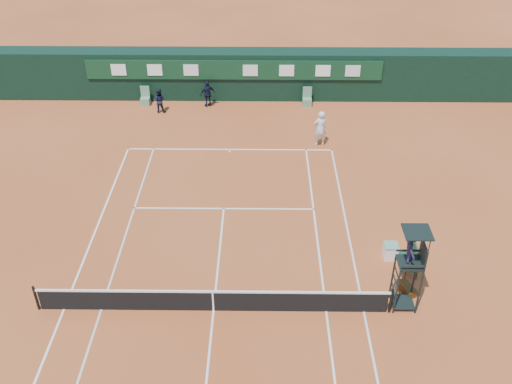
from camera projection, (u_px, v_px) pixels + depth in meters
ground at (214, 310)px, 20.82m from camera, size 90.00×90.00×0.00m
court_lines at (214, 310)px, 20.81m from camera, size 11.05×23.85×0.01m
tennis_net at (213, 300)px, 20.53m from camera, size 12.90×0.10×1.10m
back_wall at (235, 74)px, 35.54m from camera, size 40.00×1.65×3.00m
linesman_chair_left at (145, 100)px, 35.21m from camera, size 0.55×0.50×1.15m
linesman_chair_right at (307, 101)px, 35.11m from camera, size 0.55×0.50×1.15m
umpire_chair at (411, 254)px, 19.68m from camera, size 0.96×0.95×3.42m
player_bench at (412, 259)px, 22.31m from camera, size 0.56×1.20×1.10m
tennis_bag at (407, 289)px, 21.54m from camera, size 0.66×0.91×0.31m
cooler at (390, 251)px, 23.11m from camera, size 0.57×0.57×0.65m
tennis_ball at (201, 159)px, 29.80m from camera, size 0.06×0.06×0.06m
player at (320, 128)px, 30.56m from camera, size 0.81×0.62×2.01m
ball_kid_left at (159, 101)px, 34.09m from camera, size 0.77×0.62×1.50m
ball_kid_right at (208, 94)px, 34.72m from camera, size 1.04×0.78×1.64m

